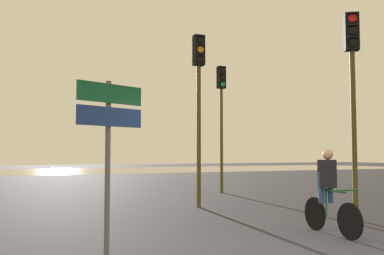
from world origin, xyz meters
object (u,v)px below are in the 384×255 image
direction_sign_post (109,136)px  cyclist (329,191)px  traffic_light_near_right (353,76)px  traffic_light_center (199,88)px  traffic_light_far_right (221,105)px

direction_sign_post → cyclist: 4.47m
traffic_light_near_right → cyclist: traffic_light_near_right is taller
traffic_light_center → traffic_light_near_right: (2.20, -3.75, -0.10)m
cyclist → traffic_light_center: bearing=-78.6°
traffic_light_center → traffic_light_far_right: 4.81m
traffic_light_center → traffic_light_near_right: size_ratio=1.03×
traffic_light_near_right → direction_sign_post: (-6.11, -1.28, -1.57)m
traffic_light_center → cyclist: size_ratio=2.96×
traffic_light_near_right → direction_sign_post: traffic_light_near_right is taller
traffic_light_center → direction_sign_post: size_ratio=1.94×
traffic_light_far_right → cyclist: size_ratio=2.98×
traffic_light_center → direction_sign_post: traffic_light_center is taller
traffic_light_far_right → direction_sign_post: 11.31m
traffic_light_center → traffic_light_far_right: traffic_light_far_right is taller
direction_sign_post → traffic_light_far_right: bearing=-147.3°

